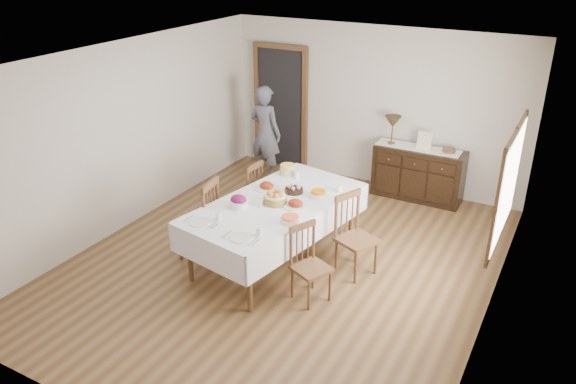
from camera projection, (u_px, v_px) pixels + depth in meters
The scene contains 26 objects.
ground at pixel (284, 262), 7.25m from camera, with size 6.00×6.00×0.00m, color brown.
room_shell at pixel (290, 130), 6.97m from camera, with size 5.02×6.02×2.65m.
dining_table at pixel (275, 209), 7.00m from camera, with size 1.63×2.59×0.83m.
chair_left_near at pixel (202, 218), 7.16m from camera, with size 0.52×0.52×1.08m.
chair_left_far at pixel (248, 194), 7.98m from camera, with size 0.43×0.43×0.98m.
chair_right_near at pixel (309, 263), 6.36m from camera, with size 0.50×0.50×0.91m.
chair_right_far at pixel (354, 234), 6.85m from camera, with size 0.56×0.56×1.03m.
sideboard at pixel (418, 173), 8.85m from camera, with size 1.39×0.51×0.84m.
person at pixel (265, 130), 9.40m from camera, with size 0.54×0.35×1.73m, color #52535F.
bread_basket at pixel (275, 198), 6.90m from camera, with size 0.29×0.29×0.17m.
egg_basket at pixel (294, 190), 7.21m from camera, with size 0.24×0.24×0.11m.
ham_platter_a at pixel (267, 186), 7.32m from camera, with size 0.32×0.32×0.11m.
ham_platter_b at pixel (295, 204), 6.84m from camera, with size 0.31×0.31×0.11m.
beet_bowl at pixel (239, 202), 6.81m from camera, with size 0.23×0.23×0.16m.
carrot_bowl at pixel (318, 194), 7.08m from camera, with size 0.22×0.22×0.09m.
pineapple_bowl at pixel (288, 170), 7.74m from camera, with size 0.22×0.22×0.14m.
casserole_dish at pixel (290, 219), 6.46m from camera, with size 0.22×0.22×0.08m.
butter_dish at pixel (257, 202), 6.88m from camera, with size 0.15×0.11×0.07m.
setting_left at pixel (206, 220), 6.47m from camera, with size 0.44×0.31×0.10m.
setting_right at pixel (246, 236), 6.14m from camera, with size 0.44×0.31×0.10m.
glass_far_a at pixel (297, 175), 7.62m from camera, with size 0.07×0.07×0.10m.
glass_far_b at pixel (339, 188), 7.23m from camera, with size 0.07×0.07×0.09m.
runner at pixel (418, 148), 8.70m from camera, with size 1.30×0.35×0.01m.
table_lamp at pixel (393, 122), 8.71m from camera, with size 0.26×0.26×0.46m.
picture_frame at pixel (424, 141), 8.58m from camera, with size 0.22×0.08×0.28m.
deco_bowl at pixel (449, 151), 8.51m from camera, with size 0.20×0.20×0.06m.
Camera 1 is at (3.02, -5.43, 3.84)m, focal length 35.00 mm.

